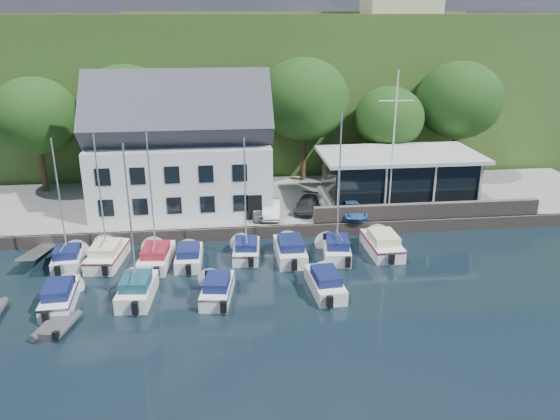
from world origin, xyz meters
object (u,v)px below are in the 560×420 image
at_px(car_white, 271,208).
at_px(boat_r1_5, 290,248).
at_px(flagpole, 393,145).
at_px(boat_r1_1, 101,199).
at_px(club_pavilion, 398,176).
at_px(dinghy_1, 57,325).
at_px(boat_r1_0, 61,208).
at_px(boat_r2_0, 60,294).
at_px(boat_r1_6, 339,194).
at_px(boat_r1_7, 382,242).
at_px(car_silver, 258,210).
at_px(boat_r2_2, 217,287).
at_px(boat_r1_2, 152,205).
at_px(boat_r2_3, 325,280).
at_px(car_blue, 352,208).
at_px(car_dgrey, 307,205).
at_px(boat_r1_3, 189,254).
at_px(boat_r2_1, 131,225).
at_px(harbor_building, 182,154).
at_px(boat_r1_4, 245,200).

xyz_separation_m(car_white, boat_r1_5, (0.74, -5.84, -0.86)).
height_order(flagpole, boat_r1_1, flagpole).
height_order(club_pavilion, dinghy_1, club_pavilion).
distance_m(boat_r1_0, boat_r2_0, 6.53).
bearing_deg(boat_r1_6, boat_r1_7, 16.39).
height_order(car_silver, boat_r1_1, boat_r1_1).
bearing_deg(boat_r1_0, car_silver, 15.48).
xyz_separation_m(car_silver, boat_r2_2, (-3.26, -10.77, -0.84)).
height_order(boat_r1_2, boat_r2_3, boat_r1_2).
height_order(car_blue, boat_r1_2, boat_r1_2).
bearing_deg(boat_r1_0, car_white, 14.43).
xyz_separation_m(car_blue, boat_r2_0, (-19.72, -10.15, -0.87)).
xyz_separation_m(car_dgrey, flagpole, (6.44, -1.22, 5.02)).
bearing_deg(boat_r1_3, flagpole, 21.07).
bearing_deg(car_blue, boat_r1_6, -112.62).
distance_m(car_white, boat_r1_1, 13.14).
height_order(boat_r1_1, boat_r1_6, boat_r1_6).
bearing_deg(boat_r2_0, boat_r2_2, -4.21).
bearing_deg(car_white, boat_r2_1, -125.02).
bearing_deg(dinghy_1, boat_r1_7, 35.63).
bearing_deg(dinghy_1, boat_r2_2, 31.20).
distance_m(harbor_building, boat_r1_5, 12.81).
relative_size(car_blue, flagpole, 0.31).
xyz_separation_m(club_pavilion, flagpole, (-1.70, -3.27, 3.53)).
relative_size(boat_r2_0, boat_r2_1, 0.64).
relative_size(boat_r1_1, boat_r2_1, 0.96).
bearing_deg(harbor_building, flagpole, -13.03).
distance_m(flagpole, boat_r2_2, 18.18).
bearing_deg(car_dgrey, car_blue, -3.60).
xyz_separation_m(boat_r1_1, boat_r1_6, (15.72, -0.84, 0.10)).
xyz_separation_m(car_silver, boat_r2_1, (-8.00, -10.38, 3.18)).
bearing_deg(car_white, dinghy_1, -127.95).
distance_m(car_silver, dinghy_1, 17.96).
distance_m(harbor_building, boat_r1_3, 10.43).
height_order(boat_r1_7, boat_r2_3, boat_r1_7).
distance_m(boat_r1_3, boat_r1_7, 13.58).
relative_size(boat_r1_5, boat_r1_6, 0.65).
distance_m(club_pavilion, boat_r1_6, 11.46).
height_order(club_pavilion, boat_r1_4, boat_r1_4).
relative_size(boat_r1_7, boat_r2_2, 1.14).
bearing_deg(club_pavilion, boat_r1_2, -156.15).
height_order(harbor_building, boat_r1_3, harbor_building).
distance_m(car_blue, flagpole, 5.84).
bearing_deg(boat_r1_3, dinghy_1, -130.05).
bearing_deg(car_silver, boat_r1_0, -167.36).
height_order(car_silver, boat_r1_4, boat_r1_4).
distance_m(flagpole, boat_r1_1, 21.73).
bearing_deg(boat_r1_4, flagpole, 28.61).
bearing_deg(boat_r1_0, harbor_building, 43.66).
xyz_separation_m(car_silver, boat_r1_1, (-10.69, -5.06, 3.01)).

